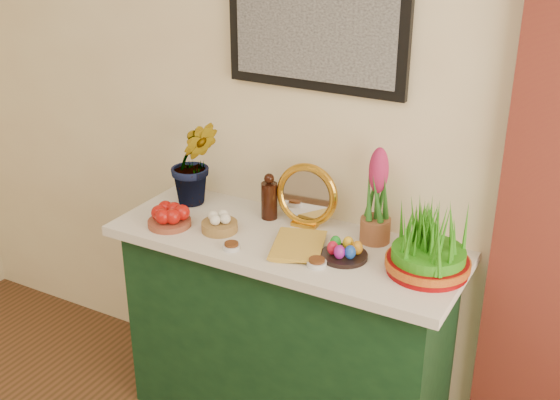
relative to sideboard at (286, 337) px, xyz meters
The scene contains 13 objects.
sideboard is the anchor object (origin of this frame).
tablecloth 0.45m from the sideboard, ahead, with size 1.40×0.55×0.04m, color silver.
hyacinth_green 0.88m from the sideboard, 167.93° to the left, with size 0.25×0.21×0.50m, color #296A20.
apple_bowl 0.70m from the sideboard, 163.89° to the right, with size 0.19×0.19×0.09m.
garlic_basket 0.57m from the sideboard, 163.58° to the right, with size 0.17×0.17×0.08m.
vinegar_cruet 0.59m from the sideboard, 139.49° to the left, with size 0.07×0.07×0.20m.
mirror 0.61m from the sideboard, 83.58° to the left, with size 0.26×0.08×0.26m.
book 0.49m from the sideboard, 93.65° to the right, with size 0.17×0.25×0.03m, color gold.
spice_dish_left 0.53m from the sideboard, 126.13° to the right, with size 0.07×0.07×0.03m.
spice_dish_right 0.54m from the sideboard, 35.42° to the right, with size 0.07×0.07×0.03m.
egg_plate 0.56m from the sideboard, ahead, with size 0.23×0.23×0.07m.
hyacinth_pink 0.72m from the sideboard, 24.14° to the left, with size 0.12×0.12×0.38m.
wheatgrass_sabzeh 0.81m from the sideboard, ahead, with size 0.30×0.30×0.25m.
Camera 1 is at (1.22, -0.15, 2.13)m, focal length 45.00 mm.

